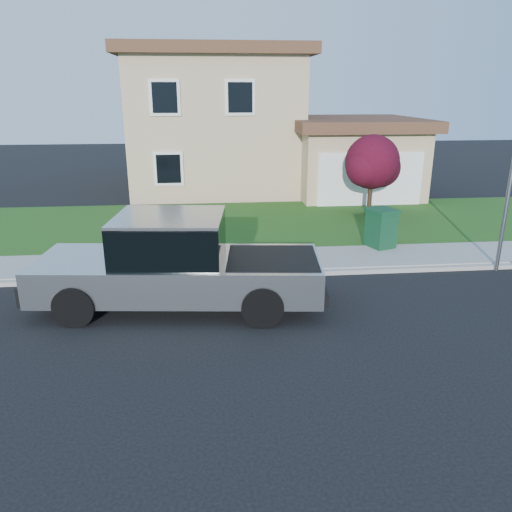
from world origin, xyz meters
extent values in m
plane|color=black|center=(0.00, 0.00, 0.00)|extent=(80.00, 80.00, 0.00)
cube|color=gray|center=(1.00, 2.90, 0.06)|extent=(40.00, 0.20, 0.12)
cube|color=gray|center=(1.00, 4.00, 0.07)|extent=(40.00, 2.00, 0.15)
cube|color=#1A3F12|center=(1.00, 8.50, 0.05)|extent=(40.00, 7.00, 0.10)
cube|color=tan|center=(0.00, 17.00, 3.20)|extent=(8.00, 9.00, 6.40)
cube|color=tan|center=(6.50, 14.00, 1.60)|extent=(5.50, 6.00, 3.20)
cube|color=white|center=(6.50, 10.98, 1.25)|extent=(4.60, 0.12, 2.30)
cube|color=#4C2D1E|center=(0.00, 17.00, 6.60)|extent=(8.80, 9.80, 0.50)
cube|color=#4C2D1E|center=(6.50, 14.00, 3.40)|extent=(6.20, 6.80, 0.50)
cube|color=white|center=(-2.20, 12.45, 4.60)|extent=(1.30, 0.10, 1.50)
cube|color=white|center=(1.00, 12.45, 4.60)|extent=(1.30, 0.10, 1.50)
cube|color=black|center=(-2.20, 12.45, 1.60)|extent=(1.30, 0.10, 1.50)
cylinder|color=black|center=(-3.46, 0.32, 0.46)|extent=(0.95, 0.44, 0.92)
cylinder|color=black|center=(-3.24, 2.42, 0.46)|extent=(0.95, 0.44, 0.92)
cylinder|color=black|center=(0.59, -0.10, 0.46)|extent=(0.95, 0.44, 0.92)
cylinder|color=black|center=(0.81, 2.00, 0.46)|extent=(0.95, 0.44, 0.92)
cube|color=#ABAEB2|center=(-1.24, 1.15, 0.79)|extent=(6.75, 2.97, 0.83)
cube|color=black|center=(-1.41, 1.17, 1.66)|extent=(2.62, 2.37, 0.98)
cube|color=#ABAEB2|center=(-1.41, 1.17, 2.17)|extent=(2.62, 2.37, 0.09)
cube|color=black|center=(0.93, 0.93, 1.18)|extent=(2.26, 2.16, 0.07)
cube|color=black|center=(-4.53, 1.50, 0.63)|extent=(0.36, 2.18, 0.46)
cube|color=black|center=(2.05, 0.81, 0.57)|extent=(0.36, 2.18, 0.29)
cube|color=black|center=(-2.20, 2.50, 1.55)|extent=(0.16, 0.27, 0.21)
imported|color=tan|center=(-2.16, 2.61, 0.80)|extent=(0.65, 0.50, 1.60)
cylinder|color=#CDB683|center=(-2.16, 2.61, 1.62)|extent=(0.43, 0.43, 0.04)
cylinder|color=#CDB683|center=(-2.16, 2.61, 1.68)|extent=(0.21, 0.21, 0.15)
cylinder|color=black|center=(5.90, 9.08, 0.83)|extent=(0.18, 0.18, 1.46)
sphere|color=#450E1D|center=(5.90, 9.08, 2.25)|extent=(2.10, 2.10, 2.10)
sphere|color=#450E1D|center=(6.36, 9.35, 1.97)|extent=(1.55, 1.55, 1.55)
sphere|color=#450E1D|center=(5.53, 8.80, 2.07)|extent=(1.46, 1.46, 1.46)
cube|color=#103B21|center=(4.91, 4.85, 0.72)|extent=(0.91, 0.98, 1.14)
cube|color=#103B21|center=(4.91, 4.85, 1.33)|extent=(1.00, 1.07, 0.09)
cylinder|color=slate|center=(7.64, 2.75, 2.31)|extent=(0.11, 0.11, 4.63)
camera|label=1|loc=(-0.52, -9.93, 4.91)|focal=35.00mm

